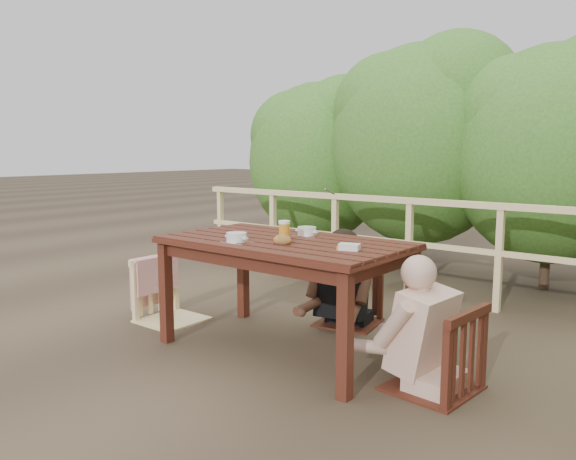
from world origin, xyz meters
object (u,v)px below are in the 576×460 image
Objects in this scene: table at (284,296)px; butter_tub at (349,248)px; soup_far at (307,232)px; chair_left at (171,263)px; bread_roll at (282,240)px; soup_near at (237,238)px; tumbler at (283,241)px; woman at (350,250)px; beer_glass at (284,232)px; chair_far at (349,266)px; diner_right at (440,282)px; chair_right at (435,308)px.

butter_tub is (0.61, -0.08, 0.44)m from table.
soup_far is (0.00, 0.28, 0.45)m from table.
bread_roll is at bearing -95.03° from chair_left.
soup_near and tumbler have the same top height.
table is 1.71× the size of chair_left.
chair_left reaches higher than soup_far.
woman is at bearing -54.06° from chair_left.
soup_far is at bearing 95.90° from beer_glass.
soup_near is (-0.22, -1.13, 0.36)m from chair_far.
diner_right is 8.55× the size of beer_glass.
diner_right is at bearing 133.25° from woman.
chair_right is at bearing -11.72° from soup_far.
chair_far is 7.24× the size of bread_roll.
table is at bearing -88.15° from chair_left.
soup_far is 3.00× the size of tumbler.
chair_far is 0.97m from beer_glass.
beer_glass is (-1.16, -0.07, 0.21)m from diner_right.
woman is 1.13m from butter_tub.
woman is 1.08m from tumbler.
tumbler is (0.12, -1.03, 0.36)m from chair_far.
diner_right is 1.23m from soup_far.
bread_roll and tumbler have the same top height.
soup_far is at bearing 104.59° from bread_roll.
table is at bearing 96.78° from diner_right.
diner_right reaches higher than beer_glass.
bread_roll is 0.15m from beer_glass.
diner_right is 1.44m from soup_near.
woman reaches higher than soup_far.
diner_right is 5.68× the size of soup_far.
butter_tub is at bearing -30.00° from soup_far.
tumbler is at bearing -96.12° from chair_left.
bread_roll is 0.86× the size of beer_glass.
beer_glass is at bearing -81.22° from chair_right.
tumbler is (0.11, -0.15, -0.04)m from beer_glass.
diner_right is at bearing 12.98° from soup_near.
table is at bearing -83.17° from chair_right.
diner_right is 17.03× the size of tumbler.
table is at bearing 127.77° from tumbler.
bread_roll is (-1.08, -0.19, 0.17)m from diner_right.
woman is 9.20× the size of bread_roll.
beer_glass is (0.01, -0.89, 0.40)m from chair_far.
chair_far reaches higher than tumbler.
diner_right is at bearing -11.44° from soup_far.
table is 0.76m from butter_tub.
chair_left reaches higher than soup_near.
tumbler is at bearing -94.74° from chair_far.
soup_near is (1.02, -0.23, 0.34)m from chair_left.
chair_left reaches higher than table.
tumbler reaches higher than table.
chair_far is at bearing 90.87° from beer_glass.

